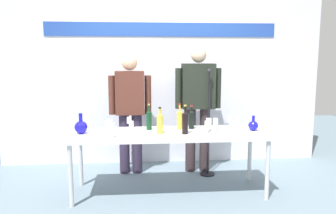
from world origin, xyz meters
TOP-DOWN VIEW (x-y plane):
  - ground_plane at (0.00, 0.00)m, footprint 10.00×10.00m
  - back_wall at (0.00, 1.24)m, footprint 4.83×0.11m
  - display_table at (0.00, 0.00)m, footprint 2.28×0.71m
  - decanter_blue_left at (-1.01, 0.02)m, footprint 0.15×0.15m
  - decanter_blue_right at (1.01, 0.02)m, footprint 0.12×0.12m
  - presenter_left at (-0.47, 0.75)m, footprint 0.58×0.22m
  - presenter_right at (0.47, 0.75)m, footprint 0.64×0.22m
  - wine_bottle_0 at (-0.11, -0.06)m, footprint 0.07×0.07m
  - wine_bottle_1 at (0.18, -0.09)m, footprint 0.07×0.07m
  - wine_bottle_2 at (0.14, 0.16)m, footprint 0.07×0.07m
  - wine_bottle_3 at (-0.23, 0.17)m, footprint 0.06×0.06m
  - wine_bottle_4 at (0.29, 0.18)m, footprint 0.07×0.07m
  - wine_glass_left_0 at (-0.44, 0.01)m, footprint 0.06×0.06m
  - wine_glass_left_1 at (-0.64, -0.19)m, footprint 0.07×0.07m
  - wine_glass_left_2 at (-0.69, 0.09)m, footprint 0.06×0.06m
  - wine_glass_left_3 at (-0.47, 0.29)m, footprint 0.06×0.06m
  - wine_glass_left_4 at (-0.88, -0.17)m, footprint 0.06×0.06m
  - wine_glass_left_5 at (-0.70, -0.08)m, footprint 0.07×0.07m
  - wine_glass_right_0 at (0.56, 0.06)m, footprint 0.06×0.06m
  - wine_glass_right_1 at (0.79, 0.21)m, footprint 0.07×0.07m
  - wine_glass_right_2 at (0.43, -0.08)m, footprint 0.06×0.06m
  - wine_glass_right_3 at (0.88, 0.13)m, footprint 0.06×0.06m
  - wine_glass_right_4 at (0.48, 0.03)m, footprint 0.06×0.06m
  - microphone_stand at (0.58, 0.56)m, footprint 0.20×0.20m

SIDE VIEW (x-z plane):
  - ground_plane at x=0.00m, z-range 0.00..0.00m
  - microphone_stand at x=0.58m, z-range -0.25..1.21m
  - display_table at x=0.00m, z-range 0.31..1.04m
  - decanter_blue_right at x=1.01m, z-range 0.71..0.89m
  - decanter_blue_left at x=-1.01m, z-range 0.69..0.93m
  - wine_glass_left_3 at x=-0.47m, z-range 0.76..0.90m
  - wine_glass_right_0 at x=0.56m, z-range 0.76..0.91m
  - wine_glass_left_2 at x=-0.69m, z-range 0.76..0.91m
  - wine_glass_left_0 at x=-0.44m, z-range 0.77..0.91m
  - wine_glass_right_1 at x=0.79m, z-range 0.77..0.91m
  - wine_glass_right_2 at x=0.43m, z-range 0.77..0.91m
  - wine_glass_left_4 at x=-0.88m, z-range 0.77..0.91m
  - wine_glass_right_4 at x=0.48m, z-range 0.76..0.92m
  - wine_glass_right_3 at x=0.88m, z-range 0.77..0.91m
  - wine_glass_left_1 at x=-0.64m, z-range 0.76..0.92m
  - wine_glass_left_5 at x=-0.70m, z-range 0.77..0.92m
  - wine_bottle_4 at x=0.29m, z-range 0.71..1.00m
  - wine_bottle_2 at x=0.14m, z-range 0.70..1.02m
  - wine_bottle_3 at x=-0.23m, z-range 0.70..1.02m
  - wine_bottle_0 at x=-0.11m, z-range 0.71..1.02m
  - wine_bottle_1 at x=0.18m, z-range 0.71..1.04m
  - presenter_left at x=-0.47m, z-range 0.11..1.76m
  - presenter_right at x=0.47m, z-range 0.14..1.88m
  - back_wall at x=0.00m, z-range 0.00..3.00m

